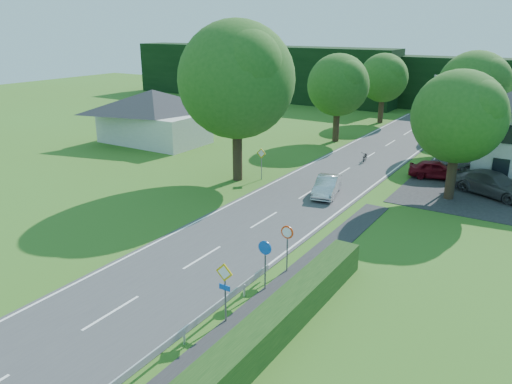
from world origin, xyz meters
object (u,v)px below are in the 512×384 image
Objects in this scene: streetlight at (456,128)px; moving_car at (327,186)px; motorcycle at (365,156)px; parked_car_grey at (493,184)px; parked_car_red at (436,170)px; parked_car_silver_a at (460,158)px.

moving_car is (-6.81, -5.79, -3.77)m from streetlight.
motorcycle is at bearing 152.34° from streetlight.
streetlight is at bearing 119.00° from parked_car_grey.
streetlight is 2.00× the size of moving_car.
parked_car_red is (6.28, -1.81, 0.24)m from motorcycle.
motorcycle is at bearing 59.86° from parked_car_red.
moving_car is at bearing 132.26° from parked_car_red.
moving_car is at bearing -95.32° from motorcycle.
parked_car_grey is at bearing 18.96° from moving_car.
streetlight is at bearing -161.12° from parked_car_red.
streetlight is at bearing 27.25° from moving_car.
streetlight is 2.01× the size of parked_car_red.
streetlight reaches higher than moving_car.
parked_car_grey is (9.61, 6.03, 0.13)m from moving_car.
parked_car_silver_a is at bearing 51.05° from moving_car.
parked_car_silver_a reaches higher than moving_car.
parked_car_red is at bearing 88.96° from parked_car_grey.
moving_car is at bearing 141.59° from parked_car_silver_a.
streetlight reaches higher than parked_car_grey.
motorcycle is 11.21m from parked_car_grey.
motorcycle is at bearing 99.91° from parked_car_silver_a.
parked_car_red is 0.73× the size of parked_car_grey.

